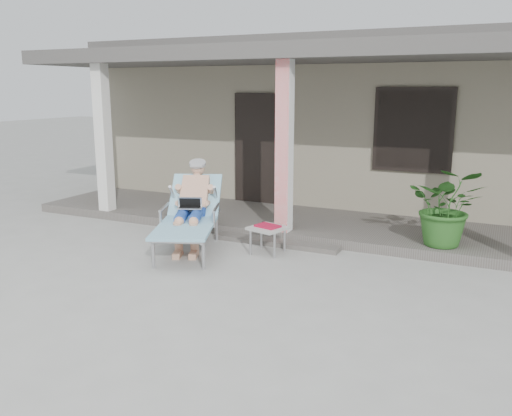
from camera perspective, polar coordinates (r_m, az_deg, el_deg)
The scene contains 8 objects.
ground at distance 6.73m, azimuth -4.16°, elevation -7.89°, with size 60.00×60.00×0.00m, color #9E9E99.
house at distance 12.40m, azimuth 10.75°, elevation 9.18°, with size 10.40×5.40×3.30m.
porch_deck at distance 9.32m, azimuth 4.89°, elevation -1.61°, with size 10.00×2.00×0.15m, color #605B56.
porch_overhang at distance 9.00m, azimuth 5.09°, elevation 15.31°, with size 10.00×2.30×2.85m.
porch_step at distance 8.30m, azimuth 2.11°, elevation -3.62°, with size 2.00×0.30×0.07m, color #605B56.
lounger at distance 8.05m, azimuth -6.93°, elevation 1.52°, with size 1.45×2.11×1.33m.
side_table at distance 7.79m, azimuth 1.25°, elevation -2.27°, with size 0.58×0.58×0.42m.
potted_palm at distance 8.06m, azimuth 19.51°, elevation 0.15°, with size 1.02×0.88×1.13m, color #26591E.
Camera 1 is at (3.12, -5.49, 2.34)m, focal length 38.00 mm.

